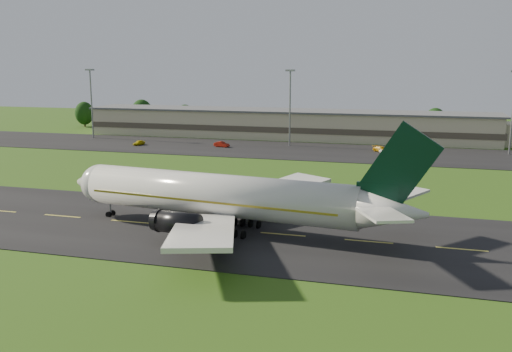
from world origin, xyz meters
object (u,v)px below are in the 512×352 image
(service_vehicle_a, at_px, (139,143))
(service_vehicle_c, at_px, (387,150))
(airliner, at_px, (224,197))
(terminal, at_px, (306,125))
(service_vehicle_d, at_px, (381,149))
(light_mast_west, at_px, (91,95))
(light_mast_centre, at_px, (290,99))
(service_vehicle_b, at_px, (222,144))

(service_vehicle_a, bearing_deg, service_vehicle_c, 17.31)
(airliner, xyz_separation_m, terminal, (-7.56, 96.28, -0.67))
(airliner, bearing_deg, service_vehicle_d, 84.81)
(airliner, height_order, service_vehicle_d, airliner)
(terminal, height_order, light_mast_west, light_mast_west)
(airliner, distance_m, service_vehicle_d, 77.04)
(light_mast_west, bearing_deg, airliner, -49.27)
(light_mast_west, bearing_deg, service_vehicle_c, -3.63)
(airliner, relative_size, service_vehicle_c, 11.98)
(light_mast_west, relative_size, service_vehicle_d, 4.21)
(light_mast_west, relative_size, service_vehicle_a, 5.27)
(light_mast_west, distance_m, light_mast_centre, 60.00)
(light_mast_centre, xyz_separation_m, service_vehicle_d, (24.61, -4.76, -11.94))
(airliner, xyz_separation_m, service_vehicle_d, (15.64, 75.33, -3.86))
(light_mast_centre, relative_size, service_vehicle_c, 4.76)
(service_vehicle_c, bearing_deg, service_vehicle_b, -134.08)
(service_vehicle_c, xyz_separation_m, service_vehicle_d, (-1.39, 0.68, 0.11))
(light_mast_centre, distance_m, service_vehicle_d, 27.76)
(airliner, relative_size, terminal, 0.35)
(service_vehicle_b, bearing_deg, airliner, -147.15)
(light_mast_centre, bearing_deg, service_vehicle_b, -155.85)
(terminal, relative_size, service_vehicle_c, 33.91)
(service_vehicle_d, bearing_deg, light_mast_west, 129.46)
(terminal, distance_m, service_vehicle_b, 30.06)
(terminal, relative_size, service_vehicle_d, 29.99)
(service_vehicle_a, distance_m, service_vehicle_b, 22.98)
(light_mast_west, bearing_deg, service_vehicle_a, -27.06)
(airliner, height_order, light_mast_centre, light_mast_centre)
(airliner, height_order, terminal, airliner)
(service_vehicle_b, height_order, service_vehicle_d, same)
(airliner, height_order, service_vehicle_c, airliner)
(light_mast_west, bearing_deg, terminal, 14.76)
(airliner, height_order, service_vehicle_a, airliner)
(terminal, xyz_separation_m, service_vehicle_a, (-41.00, -26.61, -3.23))
(light_mast_centre, bearing_deg, service_vehicle_a, -165.25)
(light_mast_centre, height_order, service_vehicle_b, light_mast_centre)
(airliner, bearing_deg, light_mast_centre, 102.93)
(airliner, xyz_separation_m, light_mast_west, (-68.96, 80.10, 8.08))
(light_mast_centre, xyz_separation_m, service_vehicle_a, (-39.60, -10.42, -11.98))
(service_vehicle_a, bearing_deg, service_vehicle_b, 20.20)
(light_mast_centre, bearing_deg, terminal, 85.05)
(service_vehicle_d, bearing_deg, airliner, -149.04)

